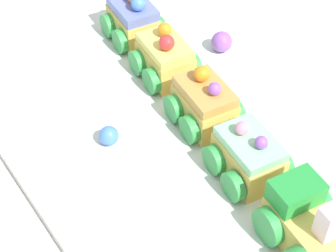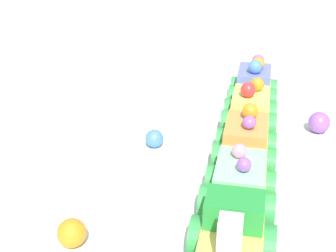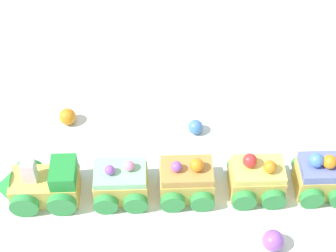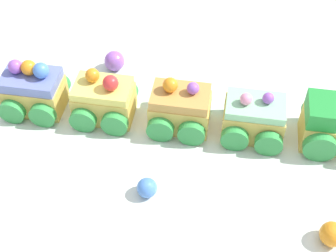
{
  "view_description": "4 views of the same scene",
  "coord_description": "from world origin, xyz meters",
  "px_view_note": "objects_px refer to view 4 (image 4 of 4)",
  "views": [
    {
      "loc": [
        0.35,
        -0.26,
        0.48
      ],
      "look_at": [
        -0.02,
        -0.0,
        0.03
      ],
      "focal_mm": 60.0,
      "sensor_mm": 36.0,
      "label": 1
    },
    {
      "loc": [
        0.47,
        0.0,
        0.29
      ],
      "look_at": [
        0.02,
        -0.04,
        0.08
      ],
      "focal_mm": 50.0,
      "sensor_mm": 36.0,
      "label": 2
    },
    {
      "loc": [
        0.08,
        0.5,
        0.66
      ],
      "look_at": [
        0.0,
        -0.02,
        0.08
      ],
      "focal_mm": 60.0,
      "sensor_mm": 36.0,
      "label": 3
    },
    {
      "loc": [
        -0.01,
        -0.37,
        0.45
      ],
      "look_at": [
        -0.03,
        0.01,
        0.04
      ],
      "focal_mm": 50.0,
      "sensor_mm": 36.0,
      "label": 4
    }
  ],
  "objects_px": {
    "cake_car_blueberry": "(34,91)",
    "gumball_purple": "(114,61)",
    "cake_car_mint": "(253,119)",
    "gumball_orange": "(332,234)",
    "cake_car_caramel": "(180,109)",
    "gumball_blue": "(147,188)",
    "cake_car_lemon": "(104,101)"
  },
  "relations": [
    {
      "from": "gumball_blue",
      "to": "cake_car_mint",
      "type": "bearing_deg",
      "value": 38.7
    },
    {
      "from": "cake_car_lemon",
      "to": "gumball_orange",
      "type": "xyz_separation_m",
      "value": [
        0.26,
        -0.17,
        -0.01
      ]
    },
    {
      "from": "cake_car_lemon",
      "to": "gumball_purple",
      "type": "distance_m",
      "value": 0.09
    },
    {
      "from": "cake_car_caramel",
      "to": "gumball_blue",
      "type": "bearing_deg",
      "value": -100.2
    },
    {
      "from": "cake_car_caramel",
      "to": "cake_car_lemon",
      "type": "relative_size",
      "value": 1.0
    },
    {
      "from": "cake_car_mint",
      "to": "gumball_purple",
      "type": "relative_size",
      "value": 2.85
    },
    {
      "from": "cake_car_mint",
      "to": "gumball_blue",
      "type": "height_order",
      "value": "cake_car_mint"
    },
    {
      "from": "cake_car_caramel",
      "to": "gumball_blue",
      "type": "xyz_separation_m",
      "value": [
        -0.03,
        -0.11,
        -0.01
      ]
    },
    {
      "from": "cake_car_lemon",
      "to": "gumball_purple",
      "type": "bearing_deg",
      "value": 96.22
    },
    {
      "from": "cake_car_mint",
      "to": "cake_car_lemon",
      "type": "bearing_deg",
      "value": 179.99
    },
    {
      "from": "gumball_orange",
      "to": "gumball_purple",
      "type": "height_order",
      "value": "gumball_purple"
    },
    {
      "from": "cake_car_mint",
      "to": "gumball_purple",
      "type": "bearing_deg",
      "value": 155.21
    },
    {
      "from": "gumball_orange",
      "to": "gumball_blue",
      "type": "bearing_deg",
      "value": 165.44
    },
    {
      "from": "gumball_orange",
      "to": "gumball_blue",
      "type": "relative_size",
      "value": 1.15
    },
    {
      "from": "cake_car_caramel",
      "to": "gumball_blue",
      "type": "distance_m",
      "value": 0.12
    },
    {
      "from": "cake_car_caramel",
      "to": "cake_car_blueberry",
      "type": "relative_size",
      "value": 1.0
    },
    {
      "from": "cake_car_mint",
      "to": "cake_car_caramel",
      "type": "height_order",
      "value": "cake_car_caramel"
    },
    {
      "from": "cake_car_caramel",
      "to": "cake_car_lemon",
      "type": "height_order",
      "value": "same"
    },
    {
      "from": "gumball_blue",
      "to": "cake_car_lemon",
      "type": "bearing_deg",
      "value": 117.4
    },
    {
      "from": "cake_car_caramel",
      "to": "cake_car_lemon",
      "type": "distance_m",
      "value": 0.1
    },
    {
      "from": "cake_car_lemon",
      "to": "gumball_purple",
      "type": "relative_size",
      "value": 2.85
    },
    {
      "from": "gumball_orange",
      "to": "gumball_blue",
      "type": "xyz_separation_m",
      "value": [
        -0.19,
        0.05,
        -0.0
      ]
    },
    {
      "from": "cake_car_caramel",
      "to": "cake_car_lemon",
      "type": "xyz_separation_m",
      "value": [
        -0.1,
        0.01,
        -0.0
      ]
    },
    {
      "from": "cake_car_mint",
      "to": "gumball_orange",
      "type": "relative_size",
      "value": 3.09
    },
    {
      "from": "cake_car_mint",
      "to": "gumball_blue",
      "type": "distance_m",
      "value": 0.16
    },
    {
      "from": "cake_car_mint",
      "to": "cake_car_blueberry",
      "type": "xyz_separation_m",
      "value": [
        -0.28,
        0.03,
        0.0
      ]
    },
    {
      "from": "cake_car_blueberry",
      "to": "gumball_purple",
      "type": "bearing_deg",
      "value": 47.77
    },
    {
      "from": "cake_car_caramel",
      "to": "gumball_purple",
      "type": "distance_m",
      "value": 0.14
    },
    {
      "from": "cake_car_mint",
      "to": "gumball_orange",
      "type": "height_order",
      "value": "cake_car_mint"
    },
    {
      "from": "cake_car_lemon",
      "to": "cake_car_blueberry",
      "type": "height_order",
      "value": "cake_car_blueberry"
    },
    {
      "from": "cake_car_caramel",
      "to": "gumball_orange",
      "type": "bearing_deg",
      "value": -38.24
    },
    {
      "from": "cake_car_mint",
      "to": "cake_car_blueberry",
      "type": "distance_m",
      "value": 0.28
    }
  ]
}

